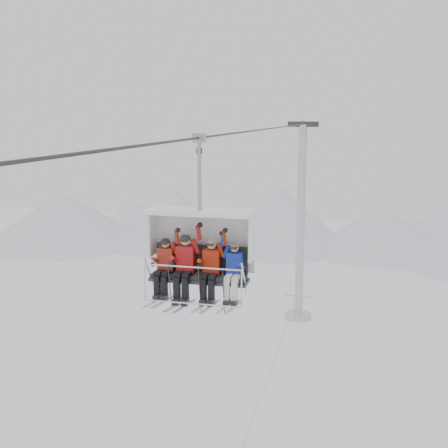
% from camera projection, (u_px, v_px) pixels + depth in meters
% --- Properties ---
extents(ridgeline, '(72.00, 21.00, 7.00)m').
position_uv_depth(ridgeline, '(305.00, 224.00, 58.06)').
color(ridgeline, silver).
rests_on(ridgeline, ground).
extents(lift_tower_right, '(2.00, 1.80, 13.48)m').
position_uv_depth(lift_tower_right, '(300.00, 237.00, 38.00)').
color(lift_tower_right, '#B8BBC0').
rests_on(lift_tower_right, ground).
extents(haul_cable, '(0.06, 50.00, 0.06)m').
position_uv_depth(haul_cable, '(224.00, 135.00, 15.58)').
color(haul_cable, '#303035').
rests_on(haul_cable, lift_tower_left).
extents(chairlift_carrier, '(2.59, 1.17, 3.98)m').
position_uv_depth(chairlift_carrier, '(201.00, 243.00, 13.82)').
color(chairlift_carrier, black).
rests_on(chairlift_carrier, haul_cable).
extents(skier_far_left, '(0.39, 1.69, 1.57)m').
position_uv_depth(skier_far_left, '(165.00, 265.00, 13.81)').
color(skier_far_left, '#A22618').
rests_on(skier_far_left, chairlift_carrier).
extents(skier_center_left, '(0.44, 1.69, 1.74)m').
position_uv_depth(skier_center_left, '(185.00, 264.00, 13.69)').
color(skier_center_left, '#AC1717').
rests_on(skier_center_left, chairlift_carrier).
extents(skier_center_right, '(0.41, 1.69, 1.62)m').
position_uv_depth(skier_center_right, '(211.00, 267.00, 13.54)').
color(skier_center_right, '#A8210C').
rests_on(skier_center_right, chairlift_carrier).
extents(skier_far_right, '(0.38, 1.69, 1.53)m').
position_uv_depth(skier_far_right, '(234.00, 270.00, 13.41)').
color(skier_far_right, '#192CA0').
rests_on(skier_far_right, chairlift_carrier).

